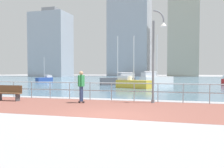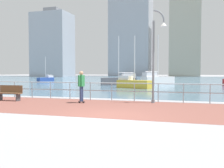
{
  "view_description": "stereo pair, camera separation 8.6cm",
  "coord_description": "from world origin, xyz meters",
  "px_view_note": "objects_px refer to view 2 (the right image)",
  "views": [
    {
      "loc": [
        3.12,
        -9.53,
        1.72
      ],
      "look_at": [
        -0.72,
        3.26,
        1.1
      ],
      "focal_mm": 41.42,
      "sensor_mm": 36.0,
      "label": 1
    },
    {
      "loc": [
        3.2,
        -9.5,
        1.72
      ],
      "look_at": [
        -0.72,
        3.26,
        1.1
      ],
      "focal_mm": 41.42,
      "sensor_mm": 36.0,
      "label": 2
    }
  ],
  "objects_px": {
    "sailboat_gray": "(120,80)",
    "sailboat_white": "(133,83)",
    "skateboarder": "(81,84)",
    "park_bench": "(10,93)",
    "sailboat_ivory": "(157,79)",
    "sailboat_teal": "(46,79)",
    "lamppost": "(156,52)"
  },
  "relations": [
    {
      "from": "lamppost",
      "to": "sailboat_ivory",
      "type": "xyz_separation_m",
      "value": [
        -2.79,
        22.38,
        -2.17
      ]
    },
    {
      "from": "sailboat_teal",
      "to": "sailboat_white",
      "type": "xyz_separation_m",
      "value": [
        19.94,
        -15.3,
        0.1
      ]
    },
    {
      "from": "lamppost",
      "to": "sailboat_white",
      "type": "height_order",
      "value": "sailboat_white"
    },
    {
      "from": "sailboat_ivory",
      "to": "sailboat_teal",
      "type": "relative_size",
      "value": 1.54
    },
    {
      "from": "sailboat_ivory",
      "to": "sailboat_gray",
      "type": "bearing_deg",
      "value": -137.21
    },
    {
      "from": "park_bench",
      "to": "sailboat_gray",
      "type": "xyz_separation_m",
      "value": [
        1.47,
        19.74,
        0.13
      ]
    },
    {
      "from": "skateboarder",
      "to": "sailboat_teal",
      "type": "bearing_deg",
      "value": 124.47
    },
    {
      "from": "sailboat_teal",
      "to": "sailboat_gray",
      "type": "bearing_deg",
      "value": -29.67
    },
    {
      "from": "park_bench",
      "to": "sailboat_ivory",
      "type": "relative_size",
      "value": 0.23
    },
    {
      "from": "skateboarder",
      "to": "park_bench",
      "type": "height_order",
      "value": "skateboarder"
    },
    {
      "from": "sailboat_ivory",
      "to": "sailboat_gray",
      "type": "relative_size",
      "value": 1.09
    },
    {
      "from": "sailboat_gray",
      "to": "sailboat_white",
      "type": "bearing_deg",
      "value": -61.71
    },
    {
      "from": "park_bench",
      "to": "sailboat_gray",
      "type": "relative_size",
      "value": 0.25
    },
    {
      "from": "sailboat_ivory",
      "to": "sailboat_white",
      "type": "height_order",
      "value": "sailboat_ivory"
    },
    {
      "from": "skateboarder",
      "to": "park_bench",
      "type": "distance_m",
      "value": 4.65
    },
    {
      "from": "lamppost",
      "to": "sailboat_ivory",
      "type": "bearing_deg",
      "value": 97.11
    },
    {
      "from": "lamppost",
      "to": "skateboarder",
      "type": "height_order",
      "value": "lamppost"
    },
    {
      "from": "skateboarder",
      "to": "sailboat_ivory",
      "type": "height_order",
      "value": "sailboat_ivory"
    },
    {
      "from": "lamppost",
      "to": "sailboat_teal",
      "type": "distance_m",
      "value": 36.95
    },
    {
      "from": "sailboat_teal",
      "to": "sailboat_gray",
      "type": "xyz_separation_m",
      "value": [
        16.88,
        -9.61,
        0.18
      ]
    },
    {
      "from": "skateboarder",
      "to": "sailboat_gray",
      "type": "distance_m",
      "value": 19.8
    },
    {
      "from": "park_bench",
      "to": "sailboat_teal",
      "type": "bearing_deg",
      "value": 117.7
    },
    {
      "from": "skateboarder",
      "to": "sailboat_gray",
      "type": "bearing_deg",
      "value": 99.11
    },
    {
      "from": "park_bench",
      "to": "sailboat_teal",
      "type": "height_order",
      "value": "sailboat_teal"
    },
    {
      "from": "park_bench",
      "to": "sailboat_gray",
      "type": "bearing_deg",
      "value": 85.74
    },
    {
      "from": "lamppost",
      "to": "sailboat_ivory",
      "type": "relative_size",
      "value": 0.73
    },
    {
      "from": "sailboat_teal",
      "to": "sailboat_white",
      "type": "relative_size",
      "value": 0.82
    },
    {
      "from": "sailboat_ivory",
      "to": "sailboat_gray",
      "type": "height_order",
      "value": "sailboat_ivory"
    },
    {
      "from": "skateboarder",
      "to": "sailboat_gray",
      "type": "height_order",
      "value": "sailboat_gray"
    },
    {
      "from": "skateboarder",
      "to": "park_bench",
      "type": "xyz_separation_m",
      "value": [
        -4.6,
        -0.2,
        -0.59
      ]
    },
    {
      "from": "park_bench",
      "to": "sailboat_ivory",
      "type": "distance_m",
      "value": 24.44
    },
    {
      "from": "sailboat_teal",
      "to": "sailboat_white",
      "type": "distance_m",
      "value": 25.13
    }
  ]
}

